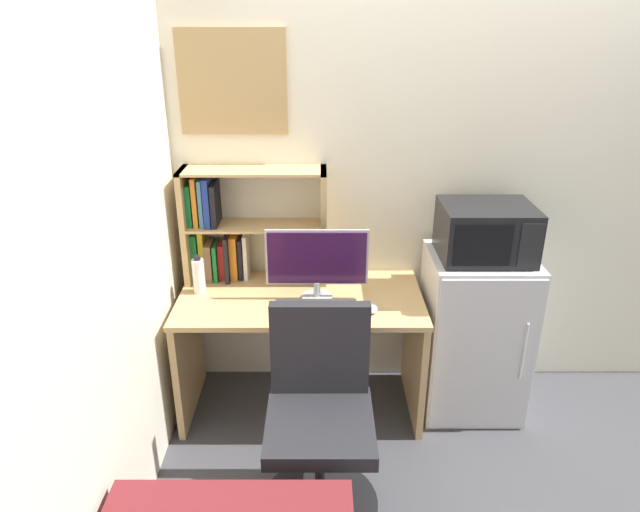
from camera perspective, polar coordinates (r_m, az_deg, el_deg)
The scene contains 12 objects.
wall_back at distance 3.41m, azimuth 20.65°, elevation 7.65°, with size 6.40×0.04×2.60m, color silver.
wall_left at distance 1.88m, azimuth -26.31°, elevation -5.65°, with size 0.04×4.40×2.60m, color silver.
desk at distance 3.18m, azimuth -1.82°, elevation -7.42°, with size 1.32×0.67×0.72m.
hutch_bookshelf at distance 3.20m, azimuth -8.61°, elevation 2.91°, with size 0.79×0.23×0.64m.
monitor at distance 2.96m, azimuth -0.22°, elevation -0.49°, with size 0.54×0.17×0.39m.
keyboard at distance 2.94m, azimuth -0.33°, elevation -5.19°, with size 0.42×0.16×0.02m, color #333338.
computer_mouse at distance 2.93m, azimuth 5.34°, elevation -5.24°, with size 0.05×0.10×0.03m, color silver.
water_bottle at distance 3.14m, azimuth -11.97°, elevation -1.92°, with size 0.07×0.07×0.22m.
mini_fridge at distance 3.34m, azimuth 15.21°, elevation -7.53°, with size 0.55×0.51×0.94m.
microwave at distance 3.08m, azimuth 16.39°, elevation 2.36°, with size 0.47×0.39×0.28m.
desk_chair at distance 2.67m, azimuth 0.07°, elevation -16.77°, with size 0.54×0.54×0.96m.
wall_corkboard at distance 3.11m, azimuth -8.66°, elevation 16.84°, with size 0.57×0.02×0.53m, color tan.
Camera 1 is at (-0.79, -3.07, 2.14)m, focal length 31.93 mm.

